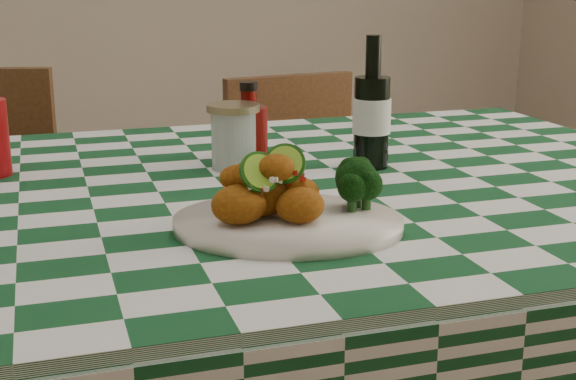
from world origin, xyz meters
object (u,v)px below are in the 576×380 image
object	(u,v)px
plate	(288,224)
mason_jar	(234,137)
fried_chicken_pile	(274,187)
ketchup_bottle	(249,121)
beer_bottle	(372,102)
wooden_chair_right	(318,237)

from	to	relation	value
plate	mason_jar	bearing A→B (deg)	87.95
fried_chicken_pile	ketchup_bottle	size ratio (longest dim) A/B	0.96
ketchup_bottle	mason_jar	world-z (taller)	ketchup_bottle
plate	mason_jar	size ratio (longest dim) A/B	2.71
mason_jar	beer_bottle	size ratio (longest dim) A/B	0.50
beer_bottle	fried_chicken_pile	bearing A→B (deg)	-131.84
beer_bottle	wooden_chair_right	xyz separation A→B (m)	(0.15, 0.69, -0.48)
plate	beer_bottle	distance (m)	0.39
ketchup_bottle	beer_bottle	world-z (taller)	beer_bottle
fried_chicken_pile	wooden_chair_right	world-z (taller)	fried_chicken_pile
fried_chicken_pile	plate	bearing A→B (deg)	0.00
fried_chicken_pile	wooden_chair_right	size ratio (longest dim) A/B	0.16
plate	wooden_chair_right	distance (m)	1.12
fried_chicken_pile	mason_jar	xyz separation A→B (m)	(0.03, 0.35, -0.00)
mason_jar	wooden_chair_right	size ratio (longest dim) A/B	0.13
ketchup_bottle	wooden_chair_right	size ratio (longest dim) A/B	0.17
ketchup_bottle	wooden_chair_right	distance (m)	0.79
fried_chicken_pile	wooden_chair_right	distance (m)	1.14
wooden_chair_right	plate	bearing A→B (deg)	-120.66
ketchup_bottle	wooden_chair_right	world-z (taller)	ketchup_bottle
ketchup_bottle	mason_jar	bearing A→B (deg)	-124.71
fried_chicken_pile	ketchup_bottle	distance (m)	0.42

